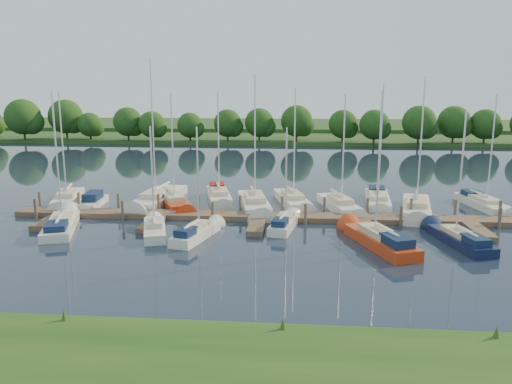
# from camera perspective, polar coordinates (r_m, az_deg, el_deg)

# --- Properties ---
(ground) EXTENTS (260.00, 260.00, 0.00)m
(ground) POSITION_cam_1_polar(r_m,az_deg,el_deg) (32.39, -0.66, -6.71)
(ground) COLOR #1A2234
(ground) RESTS_ON ground
(dock) EXTENTS (40.00, 6.00, 0.40)m
(dock) POSITION_cam_1_polar(r_m,az_deg,el_deg) (39.31, 0.37, -3.07)
(dock) COLOR #4E3C2C
(dock) RESTS_ON ground
(mooring_pilings) EXTENTS (38.24, 2.84, 2.00)m
(mooring_pilings) POSITION_cam_1_polar(r_m,az_deg,el_deg) (40.29, 0.49, -2.11)
(mooring_pilings) COLOR #473D33
(mooring_pilings) RESTS_ON ground
(far_shore) EXTENTS (180.00, 30.00, 0.60)m
(far_shore) POSITION_cam_1_polar(r_m,az_deg,el_deg) (106.08, 3.27, 6.36)
(far_shore) COLOR #1E4119
(far_shore) RESTS_ON ground
(distant_hill) EXTENTS (220.00, 40.00, 1.40)m
(distant_hill) POSITION_cam_1_polar(r_m,az_deg,el_deg) (130.95, 3.60, 7.56)
(distant_hill) COLOR #375625
(distant_hill) RESTS_ON ground
(treeline) EXTENTS (146.12, 10.39, 8.32)m
(treeline) POSITION_cam_1_polar(r_m,az_deg,el_deg) (92.81, 4.08, 7.92)
(treeline) COLOR #38281C
(treeline) RESTS_ON ground
(sailboat_n_0) EXTENTS (3.65, 8.11, 10.41)m
(sailboat_n_0) POSITION_cam_1_polar(r_m,az_deg,el_deg) (48.36, -20.73, -0.92)
(sailboat_n_0) COLOR silver
(sailboat_n_0) RESTS_ON ground
(motorboat) EXTENTS (1.91, 5.28, 1.58)m
(motorboat) POSITION_cam_1_polar(r_m,az_deg,el_deg) (46.36, -18.18, -1.20)
(motorboat) COLOR silver
(motorboat) RESTS_ON ground
(sailboat_n_2) EXTENTS (3.31, 10.62, 13.28)m
(sailboat_n_2) POSITION_cam_1_polar(r_m,az_deg,el_deg) (46.23, -11.26, -0.94)
(sailboat_n_2) COLOR silver
(sailboat_n_2) RESTS_ON ground
(sailboat_n_3) EXTENTS (5.00, 7.69, 10.24)m
(sailboat_n_3) POSITION_cam_1_polar(r_m,az_deg,el_deg) (44.65, -9.38, -1.32)
(sailboat_n_3) COLOR #B73210
(sailboat_n_3) RESTS_ON ground
(sailboat_n_4) EXTENTS (3.48, 8.12, 10.31)m
(sailboat_n_4) POSITION_cam_1_polar(r_m,az_deg,el_deg) (46.66, -4.25, -0.56)
(sailboat_n_4) COLOR silver
(sailboat_n_4) RESTS_ON ground
(sailboat_n_5) EXTENTS (3.69, 9.34, 11.83)m
(sailboat_n_5) POSITION_cam_1_polar(r_m,az_deg,el_deg) (43.29, -0.16, -1.56)
(sailboat_n_5) COLOR silver
(sailboat_n_5) RESTS_ON ground
(sailboat_n_6) EXTENTS (3.72, 8.45, 10.64)m
(sailboat_n_6) POSITION_cam_1_polar(r_m,az_deg,el_deg) (45.04, 4.25, -1.08)
(sailboat_n_6) COLOR silver
(sailboat_n_6) RESTS_ON ground
(sailboat_n_7) EXTENTS (3.62, 7.97, 10.23)m
(sailboat_n_7) POSITION_cam_1_polar(r_m,az_deg,el_deg) (43.46, 9.61, -1.68)
(sailboat_n_7) COLOR silver
(sailboat_n_7) RESTS_ON ground
(sailboat_n_8) EXTENTS (2.83, 8.77, 10.97)m
(sailboat_n_8) POSITION_cam_1_polar(r_m,az_deg,el_deg) (46.21, 13.73, -1.01)
(sailboat_n_8) COLOR silver
(sailboat_n_8) RESTS_ON ground
(sailboat_n_9) EXTENTS (3.69, 9.25, 11.62)m
(sailboat_n_9) POSITION_cam_1_polar(r_m,az_deg,el_deg) (44.03, 17.85, -1.92)
(sailboat_n_9) COLOR silver
(sailboat_n_9) RESTS_ON ground
(sailboat_n_10) EXTENTS (3.16, 8.16, 10.19)m
(sailboat_n_10) POSITION_cam_1_polar(r_m,az_deg,el_deg) (48.02, 24.60, -1.29)
(sailboat_n_10) COLOR silver
(sailboat_n_10) RESTS_ON ground
(sailboat_s_0) EXTENTS (4.05, 8.28, 10.40)m
(sailboat_s_0) POSITION_cam_1_polar(r_m,az_deg,el_deg) (39.94, -21.34, -3.50)
(sailboat_s_0) COLOR silver
(sailboat_s_0) RESTS_ON ground
(sailboat_s_1) EXTENTS (2.92, 6.17, 8.07)m
(sailboat_s_1) POSITION_cam_1_polar(r_m,az_deg,el_deg) (36.66, -11.52, -4.28)
(sailboat_s_1) COLOR silver
(sailboat_s_1) RESTS_ON ground
(sailboat_s_2) EXTENTS (2.77, 6.24, 8.11)m
(sailboat_s_2) POSITION_cam_1_polar(r_m,az_deg,el_deg) (35.16, -6.78, -4.74)
(sailboat_s_2) COLOR silver
(sailboat_s_2) RESTS_ON ground
(sailboat_s_3) EXTENTS (2.31, 6.06, 7.81)m
(sailboat_s_3) POSITION_cam_1_polar(r_m,az_deg,el_deg) (37.48, 3.29, -3.64)
(sailboat_s_3) COLOR silver
(sailboat_s_3) RESTS_ON ground
(sailboat_s_4) EXTENTS (4.29, 8.15, 10.58)m
(sailboat_s_4) POSITION_cam_1_polar(r_m,az_deg,el_deg) (34.24, 13.81, -5.44)
(sailboat_s_4) COLOR #B73210
(sailboat_s_4) RESTS_ON ground
(sailboat_s_5) EXTENTS (3.04, 7.23, 9.15)m
(sailboat_s_5) POSITION_cam_1_polar(r_m,az_deg,el_deg) (36.32, 22.15, -5.03)
(sailboat_s_5) COLOR #101737
(sailboat_s_5) RESTS_ON ground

